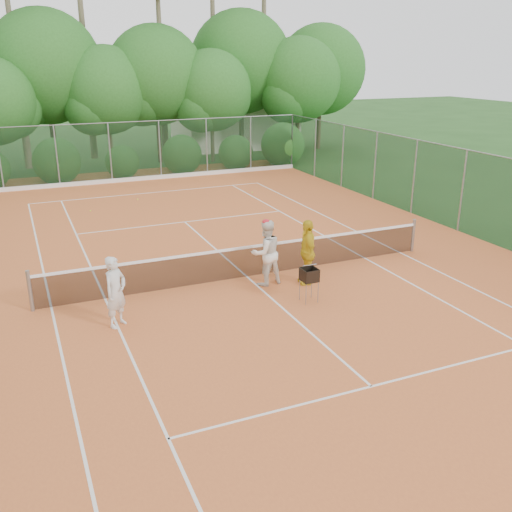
{
  "coord_description": "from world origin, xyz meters",
  "views": [
    {
      "loc": [
        -5.95,
        -14.43,
        6.19
      ],
      "look_at": [
        -0.24,
        -1.2,
        1.1
      ],
      "focal_mm": 40.0,
      "sensor_mm": 36.0,
      "label": 1
    }
  ],
  "objects_px": {
    "player_white": "(116,292)",
    "ball_hopper": "(309,275)",
    "player_center_grp": "(266,252)",
    "player_yellow": "(307,252)"
  },
  "relations": [
    {
      "from": "player_yellow",
      "to": "ball_hopper",
      "type": "height_order",
      "value": "player_yellow"
    },
    {
      "from": "player_center_grp",
      "to": "player_yellow",
      "type": "xyz_separation_m",
      "value": [
        1.1,
        -0.39,
        -0.01
      ]
    },
    {
      "from": "player_yellow",
      "to": "player_center_grp",
      "type": "bearing_deg",
      "value": -95.37
    },
    {
      "from": "ball_hopper",
      "to": "player_yellow",
      "type": "bearing_deg",
      "value": 79.06
    },
    {
      "from": "player_center_grp",
      "to": "ball_hopper",
      "type": "distance_m",
      "value": 1.66
    },
    {
      "from": "player_white",
      "to": "ball_hopper",
      "type": "bearing_deg",
      "value": -45.14
    },
    {
      "from": "player_yellow",
      "to": "player_white",
      "type": "bearing_deg",
      "value": -69.36
    },
    {
      "from": "player_center_grp",
      "to": "player_white",
      "type": "bearing_deg",
      "value": -166.96
    },
    {
      "from": "player_white",
      "to": "player_center_grp",
      "type": "height_order",
      "value": "player_center_grp"
    },
    {
      "from": "player_center_grp",
      "to": "ball_hopper",
      "type": "height_order",
      "value": "player_center_grp"
    }
  ]
}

